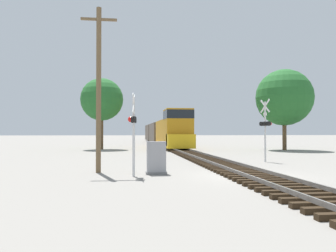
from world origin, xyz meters
TOP-DOWN VIEW (x-y plane):
  - ground_plane at (0.00, 0.00)m, footprint 400.00×400.00m
  - rail_track_bed at (0.00, -0.00)m, footprint 2.60×160.00m
  - freight_train at (0.00, 41.00)m, footprint 2.99×46.37m
  - crossing_signal_near at (-5.34, 0.53)m, footprint 0.41×1.01m
  - crossing_signal_far at (3.72, 6.71)m, footprint 0.57×1.01m
  - relay_cabinet at (-4.21, 1.26)m, footprint 0.99×0.61m
  - utility_pole at (-7.04, 2.17)m, footprint 1.80×0.25m
  - tree_far_right at (11.96, 20.46)m, footprint 6.35×6.35m
  - tree_mid_background at (-8.63, 24.60)m, footprint 5.00×5.00m

SIDE VIEW (x-z plane):
  - ground_plane at x=0.00m, z-range 0.00..0.00m
  - rail_track_bed at x=0.00m, z-range -0.02..0.29m
  - relay_cabinet at x=-4.21m, z-range -0.01..1.56m
  - freight_train at x=0.00m, z-range -0.35..4.25m
  - crossing_signal_near at x=-5.34m, z-range 0.49..4.29m
  - crossing_signal_far at x=3.72m, z-range 0.34..4.61m
  - utility_pole at x=-7.04m, z-range 0.17..8.49m
  - tree_mid_background at x=-8.63m, z-range 1.68..10.06m
  - tree_far_right at x=11.96m, z-range 1.37..10.50m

